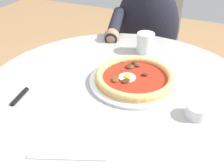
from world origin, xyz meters
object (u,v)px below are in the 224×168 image
object	(u,v)px
dining_table	(119,124)
diner_person	(144,61)
steak_knife	(26,90)
fork_utensil	(67,158)
cafe_chair_diner	(147,44)
ramekin_capers	(197,111)
pizza_on_plate	(135,78)
water_glass	(145,44)

from	to	relation	value
dining_table	diner_person	bearing A→B (deg)	99.69
diner_person	steak_knife	bearing A→B (deg)	-101.20
dining_table	fork_utensil	bearing A→B (deg)	-90.99
dining_table	cafe_chair_diner	size ratio (longest dim) A/B	1.06
diner_person	cafe_chair_diner	world-z (taller)	diner_person
steak_knife	ramekin_capers	world-z (taller)	ramekin_capers
fork_utensil	pizza_on_plate	bearing A→B (deg)	84.58
dining_table	water_glass	size ratio (longest dim) A/B	11.66
steak_knife	ramekin_capers	size ratio (longest dim) A/B	3.58
dining_table	steak_knife	distance (m)	0.34
dining_table	pizza_on_plate	bearing A→B (deg)	61.55
pizza_on_plate	diner_person	bearing A→B (deg)	103.21
diner_person	pizza_on_plate	bearing A→B (deg)	-76.79
fork_utensil	dining_table	bearing A→B (deg)	89.01
fork_utensil	cafe_chair_diner	size ratio (longest dim) A/B	0.20
water_glass	ramekin_capers	size ratio (longest dim) A/B	1.28
pizza_on_plate	steak_knife	world-z (taller)	pizza_on_plate
pizza_on_plate	diner_person	size ratio (longest dim) A/B	0.27
water_glass	diner_person	xyz separation A→B (m)	(-0.11, 0.37, -0.28)
steak_knife	dining_table	bearing A→B (deg)	26.71
pizza_on_plate	ramekin_capers	bearing A→B (deg)	-23.72
cafe_chair_diner	pizza_on_plate	bearing A→B (deg)	-77.59
ramekin_capers	dining_table	bearing A→B (deg)	170.60
steak_knife	cafe_chair_diner	distance (m)	0.97
dining_table	diner_person	world-z (taller)	diner_person
steak_knife	ramekin_capers	bearing A→B (deg)	10.46
diner_person	fork_utensil	bearing A→B (deg)	-83.71
pizza_on_plate	water_glass	world-z (taller)	water_glass
dining_table	cafe_chair_diner	xyz separation A→B (m)	(-0.14, 0.80, -0.05)
pizza_on_plate	fork_utensil	bearing A→B (deg)	-95.42
dining_table	cafe_chair_diner	distance (m)	0.82
water_glass	diner_person	world-z (taller)	diner_person
water_glass	fork_utensil	distance (m)	0.61
pizza_on_plate	fork_utensil	world-z (taller)	pizza_on_plate
dining_table	steak_knife	xyz separation A→B (m)	(-0.27, -0.14, 0.16)
steak_knife	pizza_on_plate	bearing A→B (deg)	32.42
dining_table	ramekin_capers	world-z (taller)	ramekin_capers
ramekin_capers	diner_person	world-z (taller)	diner_person
steak_knife	fork_utensil	xyz separation A→B (m)	(0.27, -0.18, -0.00)
water_glass	fork_utensil	xyz separation A→B (m)	(0.00, -0.61, -0.03)
pizza_on_plate	diner_person	world-z (taller)	diner_person
water_glass	diner_person	distance (m)	0.48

